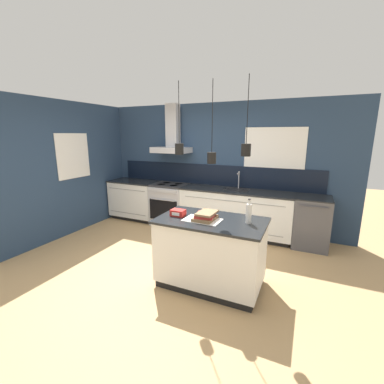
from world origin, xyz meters
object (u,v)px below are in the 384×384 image
object	(u,v)px
bottle_on_island	(249,213)
red_supply_box	(178,213)
dishwasher	(312,222)
book_stack	(205,216)
oven_range	(170,204)

from	to	relation	value
bottle_on_island	red_supply_box	distance (m)	0.93
dishwasher	book_stack	xyz separation A→B (m)	(-1.26, -1.92, 0.51)
oven_range	bottle_on_island	distance (m)	2.84
dishwasher	book_stack	bearing A→B (deg)	-123.43
oven_range	red_supply_box	distance (m)	2.30
oven_range	red_supply_box	size ratio (longest dim) A/B	4.95
book_stack	bottle_on_island	bearing A→B (deg)	11.91
oven_range	dishwasher	size ratio (longest dim) A/B	1.00
oven_range	bottle_on_island	size ratio (longest dim) A/B	2.99
bottle_on_island	book_stack	distance (m)	0.54
dishwasher	red_supply_box	size ratio (longest dim) A/B	4.95
bottle_on_island	red_supply_box	size ratio (longest dim) A/B	1.66
bottle_on_island	book_stack	xyz separation A→B (m)	(-0.52, -0.11, -0.08)
dishwasher	book_stack	size ratio (longest dim) A/B	2.78
dishwasher	bottle_on_island	bearing A→B (deg)	-112.41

